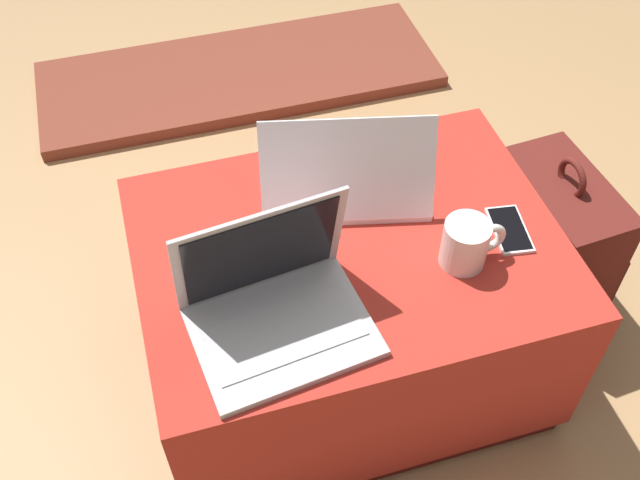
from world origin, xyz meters
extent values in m
plane|color=tan|center=(0.00, 0.00, 0.00)|extent=(14.00, 14.00, 0.00)
cube|color=maroon|center=(0.00, 0.00, 0.03)|extent=(0.86, 0.64, 0.05)
cube|color=#B22D23|center=(0.00, 0.00, 0.26)|extent=(0.89, 0.66, 0.42)
cube|color=#B7B7BC|center=(-0.19, -0.18, 0.48)|extent=(0.36, 0.29, 0.02)
cube|color=#B2B2B7|center=(-0.19, -0.19, 0.49)|extent=(0.30, 0.17, 0.00)
cube|color=#B7B7BC|center=(-0.20, -0.08, 0.61)|extent=(0.33, 0.09, 0.24)
cube|color=black|center=(-0.20, -0.09, 0.60)|extent=(0.30, 0.08, 0.22)
cube|color=silver|center=(0.04, 0.16, 0.48)|extent=(0.40, 0.30, 0.02)
cube|color=#232328|center=(0.04, 0.16, 0.49)|extent=(0.34, 0.19, 0.00)
cube|color=silver|center=(0.02, 0.09, 0.59)|extent=(0.37, 0.17, 0.21)
cube|color=black|center=(0.02, 0.09, 0.59)|extent=(0.33, 0.14, 0.19)
cube|color=white|center=(0.33, -0.06, 0.47)|extent=(0.09, 0.14, 0.01)
cube|color=black|center=(0.33, -0.06, 0.48)|extent=(0.08, 0.13, 0.00)
cube|color=#5B1E19|center=(0.56, 0.07, 0.21)|extent=(0.21, 0.35, 0.42)
cube|color=#4E1A15|center=(0.68, 0.07, 0.13)|extent=(0.09, 0.28, 0.19)
torus|color=#5B1E19|center=(0.56, 0.07, 0.44)|extent=(0.02, 0.10, 0.10)
cylinder|color=white|center=(0.20, -0.11, 0.52)|extent=(0.09, 0.09, 0.10)
torus|color=white|center=(0.26, -0.11, 0.52)|extent=(0.08, 0.02, 0.08)
cube|color=brown|center=(0.00, 1.24, 0.02)|extent=(1.40, 0.50, 0.04)
camera|label=1|loc=(-0.35, -0.96, 1.65)|focal=42.00mm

